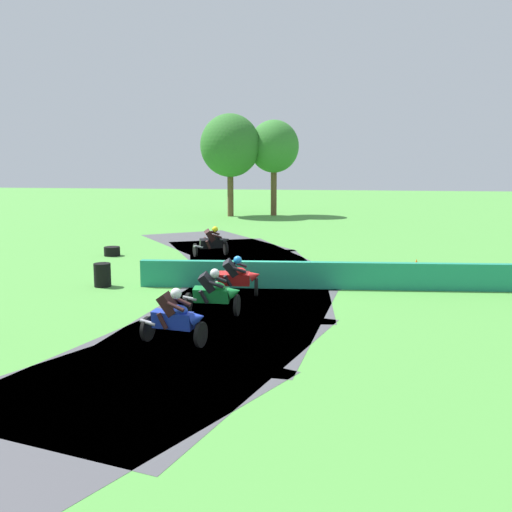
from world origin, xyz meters
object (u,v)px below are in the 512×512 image
at_px(motorcycle_chase_green, 214,293).
at_px(motorcycle_fourth_black, 213,242).
at_px(motorcycle_lead_blue, 175,317).
at_px(traffic_cone, 416,264).
at_px(tire_stack_mid_b, 112,251).
at_px(motorcycle_trailing_red, 236,277).
at_px(tire_stack_mid_a, 102,275).

bearing_deg(motorcycle_chase_green, motorcycle_fourth_black, 101.95).
height_order(motorcycle_lead_blue, traffic_cone, motorcycle_lead_blue).
height_order(tire_stack_mid_b, traffic_cone, traffic_cone).
height_order(motorcycle_trailing_red, traffic_cone, motorcycle_trailing_red).
xyz_separation_m(motorcycle_lead_blue, motorcycle_trailing_red, (0.56, 5.18, -0.03)).
relative_size(motorcycle_trailing_red, traffic_cone, 3.83).
distance_m(motorcycle_lead_blue, tire_stack_mid_a, 7.34).
height_order(motorcycle_fourth_black, traffic_cone, motorcycle_fourth_black).
relative_size(motorcycle_chase_green, tire_stack_mid_a, 2.11).
bearing_deg(motorcycle_trailing_red, motorcycle_fourth_black, 107.04).
bearing_deg(motorcycle_trailing_red, traffic_cone, 41.23).
xyz_separation_m(motorcycle_fourth_black, tire_stack_mid_a, (-2.41, -6.79, -0.24)).
bearing_deg(motorcycle_trailing_red, motorcycle_lead_blue, -96.20).
distance_m(motorcycle_chase_green, tire_stack_mid_a, 5.58).
xyz_separation_m(motorcycle_lead_blue, tire_stack_mid_a, (-4.18, 6.02, -0.26)).
bearing_deg(motorcycle_chase_green, motorcycle_lead_blue, -97.12).
bearing_deg(motorcycle_chase_green, tire_stack_mid_b, 124.66).
distance_m(motorcycle_lead_blue, motorcycle_chase_green, 2.80).
bearing_deg(tire_stack_mid_b, motorcycle_trailing_red, -46.31).
bearing_deg(tire_stack_mid_b, motorcycle_chase_green, -55.34).
height_order(motorcycle_chase_green, motorcycle_fourth_black, motorcycle_chase_green).
xyz_separation_m(motorcycle_chase_green, tire_stack_mid_b, (-6.58, 9.52, -0.44)).
bearing_deg(motorcycle_chase_green, traffic_cone, 50.72).
distance_m(tire_stack_mid_a, tire_stack_mid_b, 6.61).
bearing_deg(tire_stack_mid_a, motorcycle_fourth_black, 70.46).
height_order(motorcycle_lead_blue, motorcycle_fourth_black, motorcycle_lead_blue).
height_order(tire_stack_mid_a, traffic_cone, tire_stack_mid_a).
xyz_separation_m(motorcycle_lead_blue, motorcycle_fourth_black, (-1.78, 12.81, -0.02)).
relative_size(motorcycle_lead_blue, tire_stack_mid_a, 2.14).
height_order(motorcycle_chase_green, motorcycle_trailing_red, motorcycle_chase_green).
height_order(motorcycle_fourth_black, tire_stack_mid_b, motorcycle_fourth_black).
height_order(motorcycle_chase_green, traffic_cone, motorcycle_chase_green).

